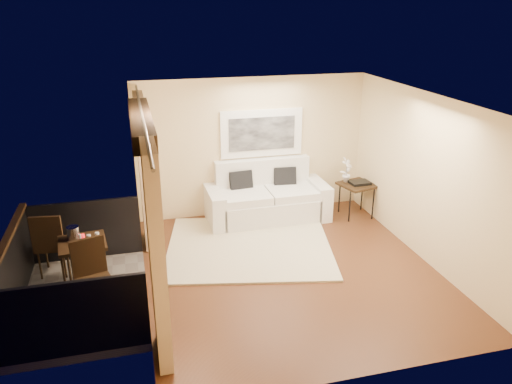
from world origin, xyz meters
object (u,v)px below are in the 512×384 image
object	(u,v)px
bistro_table	(83,247)
ice_bucket	(73,233)
orchid	(347,170)
balcony_chair_far	(50,240)
balcony_chair_near	(92,270)
side_table	(357,187)
sofa	(266,199)

from	to	relation	value
bistro_table	ice_bucket	bearing A→B (deg)	137.26
orchid	balcony_chair_far	xyz separation A→B (m)	(-5.36, -1.16, -0.31)
bistro_table	orchid	bearing A→B (deg)	18.96
orchid	bistro_table	world-z (taller)	orchid
balcony_chair_near	bistro_table	bearing A→B (deg)	86.15
orchid	balcony_chair_near	world-z (taller)	orchid
side_table	balcony_chair_far	xyz separation A→B (m)	(-5.53, -1.00, -0.00)
sofa	ice_bucket	size ratio (longest dim) A/B	11.73
sofa	side_table	bearing A→B (deg)	-11.97
orchid	balcony_chair_far	size ratio (longest dim) A/B	0.48
bistro_table	ice_bucket	distance (m)	0.24
sofa	ice_bucket	xyz separation A→B (m)	(-3.39, -1.75, 0.48)
side_table	sofa	bearing A→B (deg)	168.71
bistro_table	ice_bucket	size ratio (longest dim) A/B	3.87
ice_bucket	side_table	bearing A→B (deg)	15.23
balcony_chair_near	balcony_chair_far	bearing A→B (deg)	103.54
sofa	bistro_table	distance (m)	3.77
sofa	balcony_chair_far	world-z (taller)	sofa
sofa	bistro_table	bearing A→B (deg)	-151.11
orchid	bistro_table	xyz separation A→B (m)	(-4.85, -1.67, -0.23)
sofa	balcony_chair_far	xyz separation A→B (m)	(-3.79, -1.35, 0.21)
ice_bucket	bistro_table	bearing A→B (deg)	-42.74
bistro_table	balcony_chair_near	bearing A→B (deg)	-76.78
side_table	orchid	bearing A→B (deg)	137.12
sofa	balcony_chair_far	distance (m)	4.02
orchid	ice_bucket	xyz separation A→B (m)	(-4.97, -1.56, -0.05)
bistro_table	balcony_chair_near	xyz separation A→B (m)	(0.14, -0.60, -0.08)
bistro_table	balcony_chair_near	distance (m)	0.62
side_table	bistro_table	bearing A→B (deg)	-163.29
sofa	balcony_chair_far	size ratio (longest dim) A/B	2.24
orchid	side_table	bearing A→B (deg)	-42.88
balcony_chair_far	balcony_chair_near	xyz separation A→B (m)	(0.66, -1.11, 0.00)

